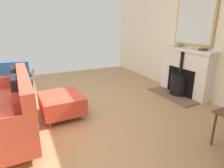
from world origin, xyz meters
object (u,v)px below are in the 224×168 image
at_px(mantel_bowl_near, 177,46).
at_px(ottoman, 62,103).
at_px(fireplace, 183,75).
at_px(sofa, 3,111).
at_px(mantel_bowl_far, 203,49).
at_px(armchair_accent, 16,76).

relative_size(mantel_bowl_near, ottoman, 0.21).
xyz_separation_m(mantel_bowl_near, ottoman, (2.61, 0.16, -0.81)).
bearing_deg(mantel_bowl_near, fireplace, 83.33).
bearing_deg(sofa, mantel_bowl_far, 175.80).
distance_m(mantel_bowl_far, sofa, 3.52).
xyz_separation_m(fireplace, armchair_accent, (3.24, -1.44, 0.02)).
bearing_deg(armchair_accent, mantel_bowl_near, 160.84).
bearing_deg(mantel_bowl_near, armchair_accent, -19.16).
relative_size(fireplace, mantel_bowl_near, 7.97).
bearing_deg(fireplace, mantel_bowl_far, 95.55).
relative_size(mantel_bowl_near, armchair_accent, 0.21).
xyz_separation_m(fireplace, mantel_bowl_far, (-0.04, 0.36, 0.59)).
bearing_deg(armchair_accent, ottoman, 117.07).
distance_m(mantel_bowl_near, sofa, 3.53).
height_order(fireplace, mantel_bowl_far, mantel_bowl_far).
relative_size(mantel_bowl_far, armchair_accent, 0.21).
bearing_deg(mantel_bowl_near, sofa, 6.74).
height_order(mantel_bowl_near, sofa, mantel_bowl_near).
distance_m(sofa, armchair_accent, 1.56).
relative_size(sofa, armchair_accent, 2.23).
bearing_deg(sofa, fireplace, -178.19).
bearing_deg(ottoman, armchair_accent, -62.93).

